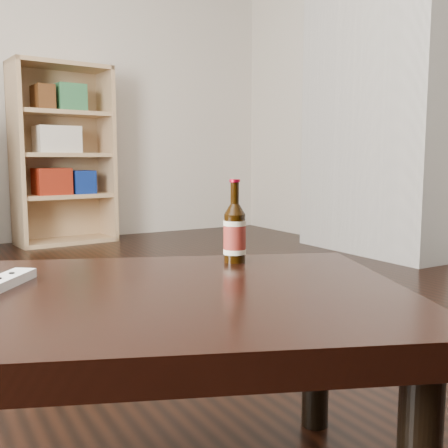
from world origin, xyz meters
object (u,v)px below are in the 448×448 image
bookshelf (61,151)px  coffee_table (102,322)px  remote (4,281)px  beer_bottle (235,233)px

bookshelf → coffee_table: bookshelf is taller
coffee_table → remote: size_ratio=8.17×
coffee_table → remote: (-0.15, 0.14, 0.07)m
bookshelf → coffee_table: size_ratio=1.07×
bookshelf → beer_bottle: bearing=-102.4°
bookshelf → remote: bookshelf is taller
coffee_table → bookshelf: bearing=77.9°
beer_bottle → coffee_table: bearing=-162.0°
coffee_table → beer_bottle: 0.41m
coffee_table → beer_bottle: beer_bottle is taller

